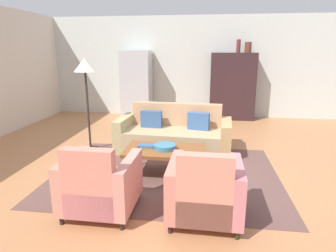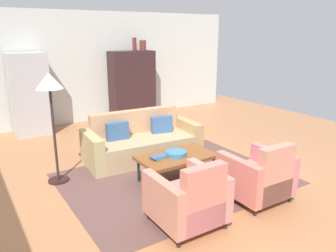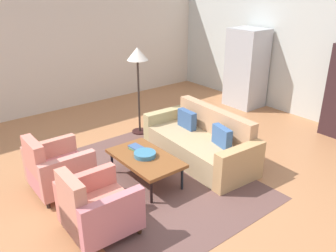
{
  "view_description": "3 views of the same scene",
  "coord_description": "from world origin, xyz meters",
  "px_view_note": "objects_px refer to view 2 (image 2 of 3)",
  "views": [
    {
      "loc": [
        0.29,
        -4.04,
        1.84
      ],
      "look_at": [
        -0.31,
        0.49,
        0.65
      ],
      "focal_mm": 30.91,
      "sensor_mm": 36.0,
      "label": 1
    },
    {
      "loc": [
        -3.04,
        -4.01,
        2.29
      ],
      "look_at": [
        -0.11,
        0.54,
        0.75
      ],
      "focal_mm": 35.54,
      "sensor_mm": 36.0,
      "label": 2
    },
    {
      "loc": [
        3.57,
        -2.62,
        2.89
      ],
      "look_at": [
        -0.3,
        0.47,
        0.8
      ],
      "focal_mm": 37.33,
      "sensor_mm": 36.0,
      "label": 3
    }
  ],
  "objects_px": {
    "couch": "(141,143)",
    "fruit_bowl": "(176,153)",
    "cabinet": "(132,85)",
    "vase_tall": "(134,44)",
    "book_stack": "(159,157)",
    "armchair_right": "(259,178)",
    "floor_lamp": "(50,91)",
    "armchair_left": "(190,200)",
    "coffee_table": "(176,158)",
    "refrigerator": "(30,94)",
    "vase_round": "(143,45)"
  },
  "relations": [
    {
      "from": "coffee_table",
      "to": "floor_lamp",
      "type": "relative_size",
      "value": 0.7
    },
    {
      "from": "fruit_bowl",
      "to": "floor_lamp",
      "type": "xyz_separation_m",
      "value": [
        -1.59,
        0.98,
        0.99
      ]
    },
    {
      "from": "armchair_right",
      "to": "refrigerator",
      "type": "xyz_separation_m",
      "value": [
        -1.97,
        5.09,
        0.58
      ]
    },
    {
      "from": "book_stack",
      "to": "vase_tall",
      "type": "xyz_separation_m",
      "value": [
        1.68,
        3.98,
        1.53
      ]
    },
    {
      "from": "armchair_left",
      "to": "vase_round",
      "type": "bearing_deg",
      "value": 67.4
    },
    {
      "from": "couch",
      "to": "vase_round",
      "type": "distance_m",
      "value": 3.67
    },
    {
      "from": "book_stack",
      "to": "vase_tall",
      "type": "relative_size",
      "value": 0.8
    },
    {
      "from": "couch",
      "to": "book_stack",
      "type": "distance_m",
      "value": 1.19
    },
    {
      "from": "couch",
      "to": "cabinet",
      "type": "relative_size",
      "value": 1.19
    },
    {
      "from": "armchair_right",
      "to": "fruit_bowl",
      "type": "distance_m",
      "value": 1.32
    },
    {
      "from": "couch",
      "to": "cabinet",
      "type": "distance_m",
      "value": 3.18
    },
    {
      "from": "fruit_bowl",
      "to": "cabinet",
      "type": "xyz_separation_m",
      "value": [
        1.29,
        4.03,
        0.45
      ]
    },
    {
      "from": "couch",
      "to": "armchair_right",
      "type": "xyz_separation_m",
      "value": [
        0.59,
        -2.35,
        0.06
      ]
    },
    {
      "from": "armchair_left",
      "to": "vase_round",
      "type": "xyz_separation_m",
      "value": [
        2.24,
        5.19,
        1.59
      ]
    },
    {
      "from": "vase_tall",
      "to": "vase_round",
      "type": "bearing_deg",
      "value": 0.0
    },
    {
      "from": "vase_tall",
      "to": "armchair_left",
      "type": "bearing_deg",
      "value": -110.92
    },
    {
      "from": "armchair_left",
      "to": "fruit_bowl",
      "type": "relative_size",
      "value": 2.65
    },
    {
      "from": "cabinet",
      "to": "armchair_left",
      "type": "bearing_deg",
      "value": -109.93
    },
    {
      "from": "book_stack",
      "to": "cabinet",
      "type": "bearing_deg",
      "value": 68.4
    },
    {
      "from": "floor_lamp",
      "to": "book_stack",
      "type": "bearing_deg",
      "value": -35.84
    },
    {
      "from": "couch",
      "to": "fruit_bowl",
      "type": "relative_size",
      "value": 6.46
    },
    {
      "from": "armchair_right",
      "to": "vase_round",
      "type": "distance_m",
      "value": 5.53
    },
    {
      "from": "fruit_bowl",
      "to": "vase_round",
      "type": "distance_m",
      "value": 4.59
    },
    {
      "from": "fruit_bowl",
      "to": "refrigerator",
      "type": "distance_m",
      "value": 4.18
    },
    {
      "from": "fruit_bowl",
      "to": "vase_round",
      "type": "xyz_separation_m",
      "value": [
        1.64,
        4.03,
        1.48
      ]
    },
    {
      "from": "refrigerator",
      "to": "vase_round",
      "type": "bearing_deg",
      "value": 1.9
    },
    {
      "from": "floor_lamp",
      "to": "refrigerator",
      "type": "bearing_deg",
      "value": 85.57
    },
    {
      "from": "book_stack",
      "to": "floor_lamp",
      "type": "distance_m",
      "value": 1.89
    },
    {
      "from": "fruit_bowl",
      "to": "coffee_table",
      "type": "bearing_deg",
      "value": 0.0
    },
    {
      "from": "armchair_left",
      "to": "refrigerator",
      "type": "distance_m",
      "value": 5.18
    },
    {
      "from": "couch",
      "to": "armchair_right",
      "type": "height_order",
      "value": "armchair_right"
    },
    {
      "from": "armchair_left",
      "to": "floor_lamp",
      "type": "height_order",
      "value": "floor_lamp"
    },
    {
      "from": "coffee_table",
      "to": "fruit_bowl",
      "type": "height_order",
      "value": "fruit_bowl"
    },
    {
      "from": "armchair_left",
      "to": "refrigerator",
      "type": "xyz_separation_m",
      "value": [
        -0.77,
        5.09,
        0.58
      ]
    },
    {
      "from": "armchair_right",
      "to": "vase_round",
      "type": "xyz_separation_m",
      "value": [
        1.04,
        5.19,
        1.59
      ]
    },
    {
      "from": "floor_lamp",
      "to": "cabinet",
      "type": "bearing_deg",
      "value": 46.62
    },
    {
      "from": "cabinet",
      "to": "vase_tall",
      "type": "height_order",
      "value": "vase_tall"
    },
    {
      "from": "couch",
      "to": "vase_round",
      "type": "bearing_deg",
      "value": -116.37
    },
    {
      "from": "armchair_right",
      "to": "cabinet",
      "type": "distance_m",
      "value": 5.27
    },
    {
      "from": "armchair_left",
      "to": "armchair_right",
      "type": "bearing_deg",
      "value": 0.69
    },
    {
      "from": "couch",
      "to": "fruit_bowl",
      "type": "xyz_separation_m",
      "value": [
        -0.01,
        -1.19,
        0.17
      ]
    },
    {
      "from": "vase_round",
      "to": "refrigerator",
      "type": "distance_m",
      "value": 3.17
    },
    {
      "from": "armchair_right",
      "to": "fruit_bowl",
      "type": "height_order",
      "value": "armchair_right"
    },
    {
      "from": "cabinet",
      "to": "fruit_bowl",
      "type": "bearing_deg",
      "value": -107.77
    },
    {
      "from": "couch",
      "to": "armchair_left",
      "type": "relative_size",
      "value": 2.44
    },
    {
      "from": "fruit_bowl",
      "to": "book_stack",
      "type": "bearing_deg",
      "value": 171.43
    },
    {
      "from": "couch",
      "to": "vase_tall",
      "type": "distance_m",
      "value": 3.58
    },
    {
      "from": "couch",
      "to": "refrigerator",
      "type": "distance_m",
      "value": 3.13
    },
    {
      "from": "couch",
      "to": "book_stack",
      "type": "xyz_separation_m",
      "value": [
        -0.3,
        -1.14,
        0.15
      ]
    },
    {
      "from": "couch",
      "to": "book_stack",
      "type": "bearing_deg",
      "value": 78.74
    }
  ]
}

